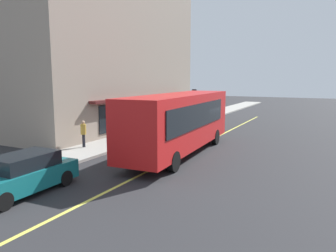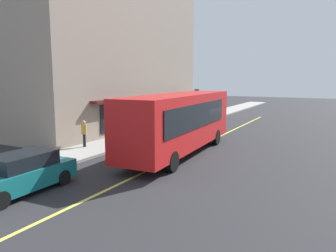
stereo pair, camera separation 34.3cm
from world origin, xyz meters
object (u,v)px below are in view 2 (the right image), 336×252
bus (180,120)px  traffic_light (197,98)px  car_teal (20,174)px  pedestrian_by_curb (84,131)px  pedestrian_mid_block (141,123)px

bus → traffic_light: bus is taller
car_teal → traffic_light: bearing=4.3°
car_teal → pedestrian_by_curb: pedestrian_by_curb is taller
bus → pedestrian_mid_block: bus is taller
bus → pedestrian_by_curb: size_ratio=6.78×
bus → traffic_light: bearing=18.9°
bus → pedestrian_mid_block: 6.17m
bus → car_teal: bus is taller
traffic_light → pedestrian_mid_block: 8.92m
car_teal → pedestrian_mid_block: size_ratio=2.71×
car_teal → pedestrian_mid_block: 12.45m
bus → pedestrian_by_curb: bearing=106.0°
pedestrian_mid_block → traffic_light: bearing=-5.3°
bus → traffic_light: size_ratio=3.51×
traffic_light → car_teal: traffic_light is taller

